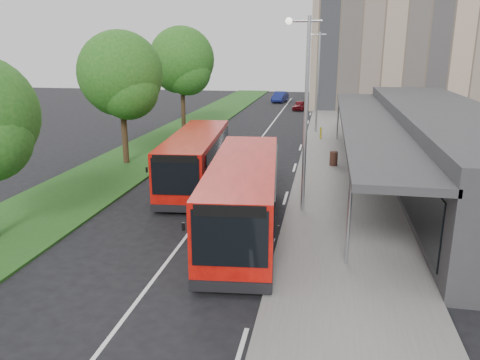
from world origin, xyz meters
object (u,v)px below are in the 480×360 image
object	(u,v)px
tree_mid	(121,79)
litter_bin	(334,158)
car_far	(280,97)
bus_second	(196,159)
bollard	(321,133)
lamp_post_far	(317,76)
car_near	(300,105)
bus_main	(244,197)
tree_far	(182,64)
lamp_post_near	(304,104)

from	to	relation	value
tree_mid	litter_bin	bearing A→B (deg)	6.00
litter_bin	car_far	world-z (taller)	car_far
bus_second	bollard	world-z (taller)	bus_second
lamp_post_far	car_near	size ratio (longest dim) A/B	2.49
bus_main	car_far	size ratio (longest dim) A/B	2.47
tree_far	lamp_post_far	bearing A→B (deg)	4.87
tree_mid	car_far	bearing A→B (deg)	80.63
car_near	car_far	size ratio (longest dim) A/B	0.77
lamp_post_far	tree_far	bearing A→B (deg)	-175.13
tree_far	car_near	distance (m)	19.02
lamp_post_far	litter_bin	bearing A→B (deg)	-82.82
bus_main	car_near	bearing A→B (deg)	84.43
tree_mid	lamp_post_far	bearing A→B (deg)	49.32
litter_bin	bollard	xyz separation A→B (m)	(-0.92, 8.39, 0.03)
lamp_post_near	bollard	size ratio (longest dim) A/B	8.81
lamp_post_near	bus_second	size ratio (longest dim) A/B	0.82
lamp_post_near	car_far	distance (m)	43.27
bus_second	tree_far	bearing A→B (deg)	103.98
lamp_post_far	car_near	world-z (taller)	lamp_post_far
tree_mid	bus_main	world-z (taller)	tree_mid
bus_main	bollard	world-z (taller)	bus_main
bus_second	bollard	xyz separation A→B (m)	(6.14, 13.44, -0.79)
bus_main	tree_mid	bearing A→B (deg)	127.44
tree_mid	car_near	bearing A→B (deg)	72.19
tree_mid	bus_second	distance (m)	7.66
tree_mid	lamp_post_far	distance (m)	17.08
tree_far	car_far	bearing A→B (deg)	76.04
tree_mid	lamp_post_near	bearing A→B (deg)	-32.36
litter_bin	lamp_post_near	bearing A→B (deg)	-99.93
tree_mid	bus_main	bearing A→B (deg)	-46.84
lamp_post_far	bus_second	xyz separation A→B (m)	(-5.60, -16.67, -3.33)
tree_far	lamp_post_far	distance (m)	11.20
lamp_post_near	bollard	world-z (taller)	lamp_post_near
lamp_post_far	bus_main	distance (m)	22.96
tree_far	bus_second	world-z (taller)	tree_far
tree_mid	car_near	size ratio (longest dim) A/B	2.49
bus_main	bollard	bearing A→B (deg)	76.69
litter_bin	bollard	bearing A→B (deg)	96.27
car_far	bollard	bearing A→B (deg)	-69.96
bus_second	car_near	bearing A→B (deg)	78.37
tree_mid	bollard	bearing A→B (deg)	39.77
litter_bin	bus_second	bearing A→B (deg)	-144.45
bus_second	car_near	xyz separation A→B (m)	(3.46, 31.70, -0.84)
lamp_post_near	car_far	world-z (taller)	lamp_post_near
car_near	car_far	world-z (taller)	car_far
tree_mid	car_near	xyz separation A→B (m)	(8.99, 27.98, -4.60)
tree_mid	bollard	world-z (taller)	tree_mid
bus_main	car_far	world-z (taller)	bus_main
bollard	tree_mid	bearing A→B (deg)	-140.23
tree_far	car_far	distance (m)	24.92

